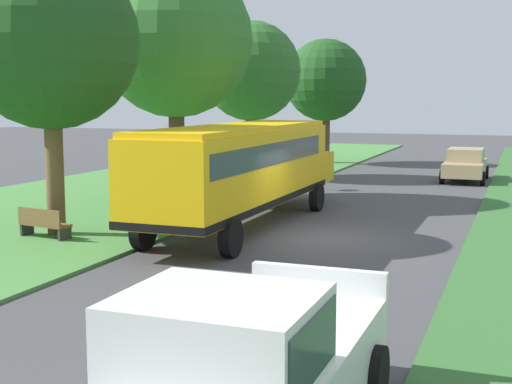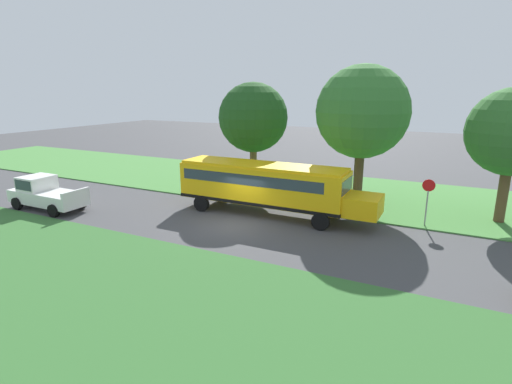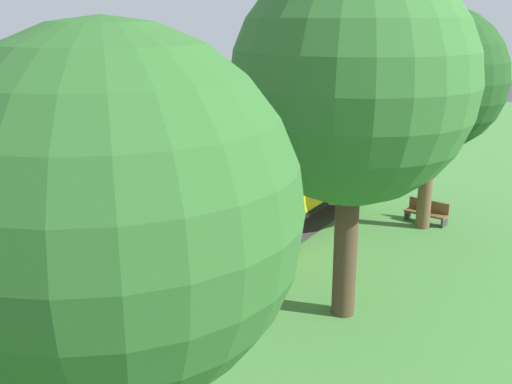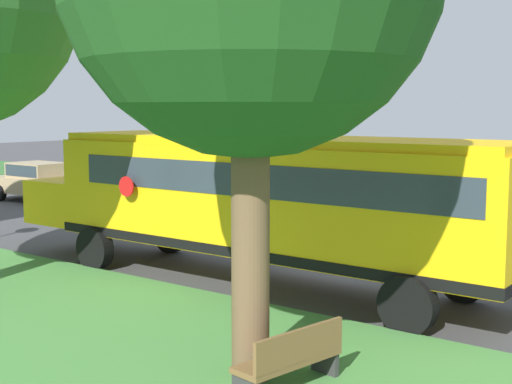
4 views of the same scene
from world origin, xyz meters
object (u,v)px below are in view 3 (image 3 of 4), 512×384
object	(u,v)px
pickup_truck	(305,132)
stop_sign	(156,299)
oak_tree_beside_bus	(437,76)
oak_tree_far_end	(125,218)
school_bus	(276,183)
park_bench	(427,212)
oak_tree_roadside_mid	(350,83)

from	to	relation	value
pickup_truck	stop_sign	xyz separation A→B (m)	(-7.30, 22.36, 0.66)
oak_tree_beside_bus	oak_tree_far_end	world-z (taller)	oak_tree_beside_bus
pickup_truck	school_bus	bearing A→B (deg)	111.76
oak_tree_far_end	park_bench	distance (m)	17.27
school_bus	pickup_truck	bearing A→B (deg)	-68.24
oak_tree_far_end	stop_sign	size ratio (longest dim) A/B	2.82
pickup_truck	oak_tree_far_end	world-z (taller)	oak_tree_far_end
stop_sign	park_bench	bearing A→B (deg)	-101.07
school_bus	oak_tree_beside_bus	xyz separation A→B (m)	(-4.57, -3.29, 3.73)
oak_tree_roadside_mid	oak_tree_far_end	world-z (taller)	oak_tree_roadside_mid
oak_tree_beside_bus	oak_tree_roadside_mid	size ratio (longest dim) A/B	0.89
school_bus	oak_tree_roadside_mid	size ratio (longest dim) A/B	1.36
pickup_truck	stop_sign	distance (m)	23.53
pickup_truck	oak_tree_roadside_mid	size ratio (longest dim) A/B	0.59
oak_tree_roadside_mid	oak_tree_far_end	size ratio (longest dim) A/B	1.18
oak_tree_roadside_mid	park_bench	bearing A→B (deg)	-90.25
pickup_truck	oak_tree_roadside_mid	world-z (taller)	oak_tree_roadside_mid
stop_sign	oak_tree_beside_bus	bearing A→B (deg)	-101.94
oak_tree_beside_bus	stop_sign	world-z (taller)	oak_tree_beside_bus
oak_tree_roadside_mid	stop_sign	world-z (taller)	oak_tree_roadside_mid
school_bus	oak_tree_far_end	size ratio (longest dim) A/B	1.61
oak_tree_roadside_mid	stop_sign	bearing A→B (deg)	61.43
school_bus	pickup_truck	distance (m)	14.40
pickup_truck	oak_tree_beside_bus	size ratio (longest dim) A/B	0.67
oak_tree_far_end	park_bench	world-z (taller)	oak_tree_far_end
oak_tree_far_end	school_bus	bearing A→B (deg)	-69.44
oak_tree_beside_bus	oak_tree_far_end	distance (m)	16.05
oak_tree_beside_bus	park_bench	size ratio (longest dim) A/B	4.87
oak_tree_beside_bus	school_bus	bearing A→B (deg)	35.75
school_bus	pickup_truck	xyz separation A→B (m)	(5.33, -13.35, -0.85)
oak_tree_far_end	stop_sign	distance (m)	5.83
pickup_truck	park_bench	bearing A→B (deg)	135.96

